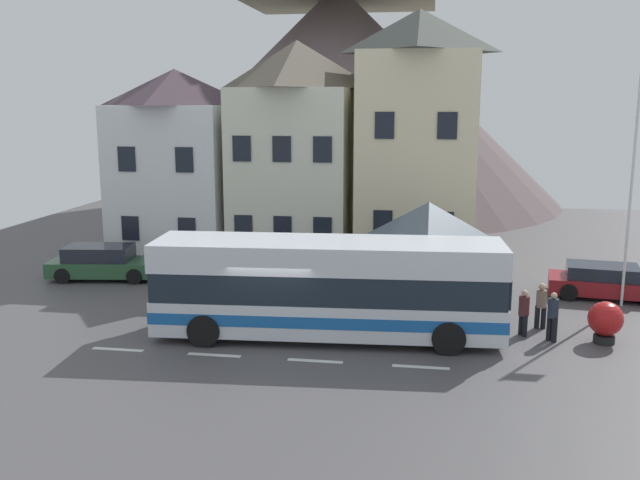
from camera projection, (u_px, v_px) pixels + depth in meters
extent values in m
cube|color=#4E4B4D|center=(276.00, 341.00, 21.80)|extent=(40.00, 60.00, 0.06)
cube|color=silver|center=(118.00, 349.00, 21.00)|extent=(1.60, 0.20, 0.01)
cube|color=silver|center=(214.00, 355.00, 20.54)|extent=(1.60, 0.20, 0.01)
cube|color=silver|center=(315.00, 361.00, 20.07)|extent=(1.60, 0.20, 0.01)
cube|color=silver|center=(421.00, 367.00, 19.61)|extent=(1.60, 0.20, 0.01)
cube|color=white|center=(178.00, 181.00, 33.55)|extent=(5.31, 5.35, 7.13)
pyramid|color=#45353F|center=(175.00, 87.00, 32.70)|extent=(5.31, 5.35, 1.66)
cube|color=black|center=(130.00, 228.00, 31.50)|extent=(0.80, 0.06, 1.10)
cube|color=black|center=(187.00, 230.00, 31.09)|extent=(0.80, 0.06, 1.10)
cube|color=black|center=(127.00, 159.00, 30.90)|extent=(0.80, 0.06, 1.10)
cube|color=black|center=(184.00, 160.00, 30.48)|extent=(0.80, 0.06, 1.10)
cube|color=silver|center=(298.00, 173.00, 33.36)|extent=(5.25, 6.93, 7.89)
pyramid|color=#544D41|center=(297.00, 64.00, 32.38)|extent=(5.25, 6.93, 2.18)
cube|color=black|center=(243.00, 227.00, 30.65)|extent=(0.80, 0.06, 1.10)
cube|color=black|center=(283.00, 229.00, 30.38)|extent=(0.80, 0.06, 1.10)
cube|color=black|center=(322.00, 230.00, 30.11)|extent=(0.80, 0.06, 1.10)
cube|color=black|center=(242.00, 149.00, 29.98)|extent=(0.80, 0.06, 1.10)
cube|color=black|center=(282.00, 149.00, 29.71)|extent=(0.80, 0.06, 1.10)
cube|color=black|center=(322.00, 149.00, 29.44)|extent=(0.80, 0.06, 1.10)
cube|color=beige|center=(416.00, 160.00, 31.78)|extent=(5.09, 5.76, 9.40)
pyramid|color=#3E433F|center=(420.00, 31.00, 30.68)|extent=(5.09, 5.76, 1.88)
cube|color=black|center=(383.00, 223.00, 29.63)|extent=(0.80, 0.06, 1.10)
cube|color=black|center=(444.00, 225.00, 29.24)|extent=(0.80, 0.06, 1.10)
cube|color=black|center=(385.00, 125.00, 28.84)|extent=(0.80, 0.06, 1.10)
cube|color=black|center=(447.00, 126.00, 28.45)|extent=(0.80, 0.06, 1.10)
cone|color=#655558|center=(337.00, 94.00, 51.50)|extent=(32.46, 32.46, 15.61)
cube|color=silver|center=(328.00, 313.00, 21.97)|extent=(10.89, 3.23, 1.08)
cube|color=#1959A5|center=(328.00, 311.00, 21.96)|extent=(10.91, 3.25, 0.36)
cube|color=#19232D|center=(328.00, 282.00, 21.78)|extent=(10.79, 3.18, 0.91)
cube|color=silver|center=(328.00, 255.00, 21.61)|extent=(10.89, 3.23, 0.85)
cube|color=#19232D|center=(505.00, 286.00, 21.28)|extent=(0.20, 2.14, 0.87)
cylinder|color=black|center=(442.00, 313.00, 22.88)|extent=(1.02, 0.34, 1.00)
cylinder|color=black|center=(449.00, 338.00, 20.49)|extent=(1.02, 0.34, 1.00)
cylinder|color=black|center=(222.00, 307.00, 23.56)|extent=(1.02, 0.34, 1.00)
cylinder|color=black|center=(204.00, 331.00, 21.17)|extent=(1.02, 0.34, 1.00)
cylinder|color=#473D33|center=(385.00, 261.00, 27.24)|extent=(0.14, 0.14, 2.40)
cylinder|color=#473D33|center=(471.00, 264.00, 26.73)|extent=(0.14, 0.14, 2.40)
cylinder|color=#473D33|center=(378.00, 282.00, 24.04)|extent=(0.14, 0.14, 2.40)
cylinder|color=#473D33|center=(476.00, 286.00, 23.53)|extent=(0.14, 0.14, 2.40)
pyramid|color=#45525E|center=(429.00, 221.00, 25.02)|extent=(3.60, 3.60, 1.39)
cube|color=maroon|center=(607.00, 286.00, 26.50)|extent=(4.48, 2.45, 0.57)
cube|color=#1E232D|center=(602.00, 271.00, 26.45)|extent=(2.76, 1.99, 0.49)
cylinder|color=black|center=(567.00, 281.00, 27.77)|extent=(0.66, 0.29, 0.64)
cylinder|color=black|center=(569.00, 292.00, 26.09)|extent=(0.66, 0.29, 0.64)
cube|color=slate|center=(438.00, 276.00, 27.71)|extent=(4.56, 1.85, 0.66)
cube|color=#1E232D|center=(433.00, 262.00, 27.64)|extent=(2.75, 1.59, 0.45)
cylinder|color=black|center=(476.00, 278.00, 28.27)|extent=(0.65, 0.22, 0.64)
cylinder|color=black|center=(477.00, 288.00, 26.68)|extent=(0.65, 0.22, 0.64)
cylinder|color=black|center=(402.00, 274.00, 28.81)|extent=(0.65, 0.22, 0.64)
cylinder|color=black|center=(399.00, 284.00, 27.22)|extent=(0.65, 0.22, 0.64)
cube|color=#2B5633|center=(105.00, 267.00, 29.32)|extent=(4.68, 2.41, 0.62)
cube|color=#1E232D|center=(99.00, 253.00, 29.21)|extent=(2.88, 1.95, 0.60)
cylinder|color=black|center=(146.00, 266.00, 30.18)|extent=(0.66, 0.28, 0.64)
cylinder|color=black|center=(134.00, 276.00, 28.47)|extent=(0.66, 0.28, 0.64)
cylinder|color=black|center=(78.00, 266.00, 30.25)|extent=(0.66, 0.28, 0.64)
cylinder|color=black|center=(62.00, 276.00, 28.54)|extent=(0.66, 0.28, 0.64)
cylinder|color=black|center=(549.00, 328.00, 21.75)|extent=(0.17, 0.17, 0.81)
cylinder|color=black|center=(554.00, 329.00, 21.57)|extent=(0.17, 0.17, 0.81)
cylinder|color=#232B38|center=(553.00, 308.00, 21.54)|extent=(0.33, 0.33, 0.60)
sphere|color=tan|center=(554.00, 296.00, 21.46)|extent=(0.20, 0.20, 0.20)
cylinder|color=black|center=(537.00, 317.00, 22.89)|extent=(0.16, 0.16, 0.77)
cylinder|color=black|center=(543.00, 317.00, 22.88)|extent=(0.16, 0.16, 0.77)
cylinder|color=#7F6B56|center=(541.00, 299.00, 22.76)|extent=(0.32, 0.32, 0.57)
sphere|color=tan|center=(542.00, 287.00, 22.68)|extent=(0.23, 0.23, 0.23)
cylinder|color=black|center=(525.00, 326.00, 22.10)|extent=(0.16, 0.16, 0.71)
cylinder|color=black|center=(521.00, 324.00, 22.29)|extent=(0.16, 0.16, 0.71)
cylinder|color=#512323|center=(524.00, 306.00, 22.07)|extent=(0.33, 0.33, 0.63)
sphere|color=#D1AD89|center=(525.00, 293.00, 21.99)|extent=(0.21, 0.21, 0.21)
cube|color=#33473D|center=(366.00, 274.00, 28.29)|extent=(1.50, 0.45, 0.08)
cube|color=#33473D|center=(366.00, 268.00, 28.47)|extent=(1.50, 0.06, 0.40)
cube|color=#2D2D33|center=(349.00, 279.00, 28.44)|extent=(0.08, 0.36, 0.45)
cube|color=#2D2D33|center=(382.00, 280.00, 28.23)|extent=(0.08, 0.36, 0.45)
cylinder|color=silver|center=(631.00, 190.00, 24.68)|extent=(0.10, 0.10, 8.44)
cylinder|color=black|center=(604.00, 339.00, 21.55)|extent=(0.63, 0.63, 0.25)
sphere|color=#B21919|center=(606.00, 319.00, 21.42)|extent=(1.06, 1.06, 1.06)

